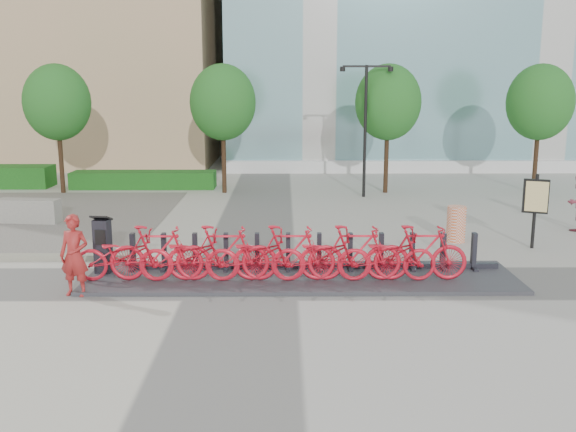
{
  "coord_description": "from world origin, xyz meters",
  "views": [
    {
      "loc": [
        0.91,
        -13.55,
        4.31
      ],
      "look_at": [
        1.0,
        1.5,
        1.2
      ],
      "focal_mm": 40.0,
      "sensor_mm": 36.0,
      "label": 1
    }
  ],
  "objects_px": {
    "construction_barrel": "(456,224)",
    "jersey_barrier": "(29,211)",
    "bike_0": "(123,256)",
    "map_sign": "(536,199)",
    "kiosk": "(103,245)",
    "worker_red": "(74,255)"
  },
  "relations": [
    {
      "from": "jersey_barrier",
      "to": "worker_red",
      "type": "bearing_deg",
      "value": -55.71
    },
    {
      "from": "jersey_barrier",
      "to": "map_sign",
      "type": "height_order",
      "value": "map_sign"
    },
    {
      "from": "bike_0",
      "to": "map_sign",
      "type": "distance_m",
      "value": 10.62
    },
    {
      "from": "bike_0",
      "to": "construction_barrel",
      "type": "relative_size",
      "value": 2.12
    },
    {
      "from": "worker_red",
      "to": "construction_barrel",
      "type": "height_order",
      "value": "worker_red"
    },
    {
      "from": "worker_red",
      "to": "jersey_barrier",
      "type": "height_order",
      "value": "worker_red"
    },
    {
      "from": "worker_red",
      "to": "jersey_barrier",
      "type": "xyz_separation_m",
      "value": [
        -3.75,
        7.12,
        -0.48
      ]
    },
    {
      "from": "jersey_barrier",
      "to": "bike_0",
      "type": "bearing_deg",
      "value": -47.91
    },
    {
      "from": "bike_0",
      "to": "jersey_barrier",
      "type": "relative_size",
      "value": 1.08
    },
    {
      "from": "worker_red",
      "to": "construction_barrel",
      "type": "relative_size",
      "value": 1.71
    },
    {
      "from": "kiosk",
      "to": "construction_barrel",
      "type": "distance_m",
      "value": 9.45
    },
    {
      "from": "kiosk",
      "to": "construction_barrel",
      "type": "height_order",
      "value": "kiosk"
    },
    {
      "from": "bike_0",
      "to": "kiosk",
      "type": "bearing_deg",
      "value": 44.41
    },
    {
      "from": "bike_0",
      "to": "worker_red",
      "type": "xyz_separation_m",
      "value": [
        -0.81,
        -0.75,
        0.22
      ]
    },
    {
      "from": "bike_0",
      "to": "construction_barrel",
      "type": "distance_m",
      "value": 9.12
    },
    {
      "from": "bike_0",
      "to": "jersey_barrier",
      "type": "distance_m",
      "value": 7.84
    },
    {
      "from": "bike_0",
      "to": "worker_red",
      "type": "relative_size",
      "value": 1.24
    },
    {
      "from": "kiosk",
      "to": "jersey_barrier",
      "type": "relative_size",
      "value": 0.69
    },
    {
      "from": "construction_barrel",
      "to": "bike_0",
      "type": "bearing_deg",
      "value": -155.25
    },
    {
      "from": "map_sign",
      "to": "jersey_barrier",
      "type": "bearing_deg",
      "value": -169.87
    },
    {
      "from": "construction_barrel",
      "to": "jersey_barrier",
      "type": "relative_size",
      "value": 0.51
    },
    {
      "from": "bike_0",
      "to": "worker_red",
      "type": "bearing_deg",
      "value": 132.92
    }
  ]
}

